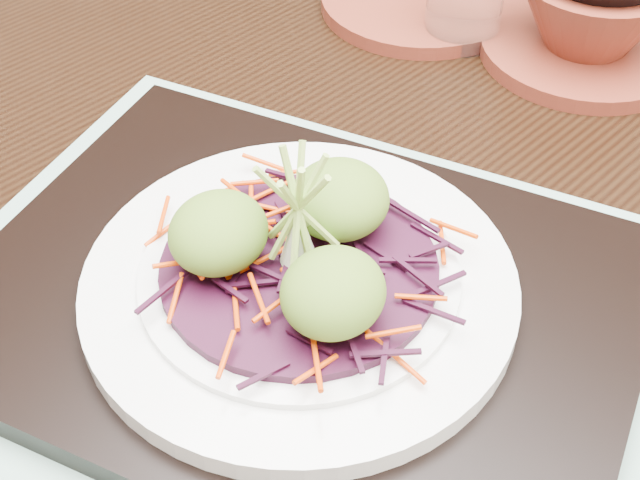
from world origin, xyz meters
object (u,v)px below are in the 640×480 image
Objects in this scene: dining_table at (393,364)px; terracotta_side_plate at (419,1)px; serving_tray at (300,303)px; white_plate at (300,283)px; terracotta_bowl_set at (590,21)px.

terracotta_side_plate is at bearing 127.87° from dining_table.
dining_table is 0.14m from serving_tray.
white_plate is 1.18× the size of terracotta_bowl_set.
terracotta_bowl_set is at bearing 4.18° from terracotta_side_plate.
dining_table is 0.33m from terracotta_side_plate.
white_plate is at bearing -10.34° from serving_tray.
dining_table is 0.32m from terracotta_bowl_set.
terracotta_bowl_set is (0.15, 0.01, 0.03)m from terracotta_side_plate.
terracotta_side_plate is 0.15m from terracotta_bowl_set.
white_plate is 0.36m from terracotta_bowl_set.
dining_table is 0.16m from white_plate.
white_plate is at bearing -98.15° from dining_table.
serving_tray is 1.82× the size of terracotta_bowl_set.
white_plate is (-0.02, -0.08, 0.14)m from dining_table.
terracotta_bowl_set is (0.02, 0.36, 0.00)m from white_plate.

